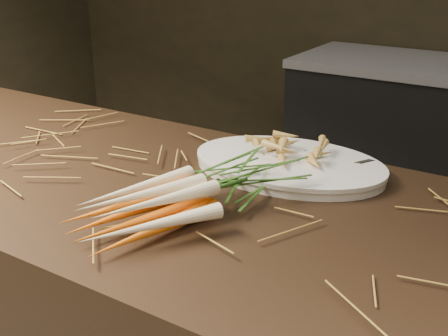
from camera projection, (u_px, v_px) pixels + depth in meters
The scene contains 5 objects.
straw_bedding at pixel (201, 190), 1.09m from camera, with size 1.40×0.60×0.02m, color olive, non-canonical shape.
root_veg_bunch at pixel (207, 187), 1.02m from camera, with size 0.28×0.49×0.09m.
serving_platter at pixel (288, 166), 1.21m from camera, with size 0.42×0.28×0.02m, color white, non-canonical shape.
roasted_veg_heap at pixel (289, 151), 1.19m from camera, with size 0.20×0.15×0.05m, color tan, non-canonical shape.
serving_fork at pixel (354, 176), 1.12m from camera, with size 0.01×0.16×0.00m, color silver.
Camera 1 is at (0.57, -0.52, 1.36)m, focal length 45.00 mm.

